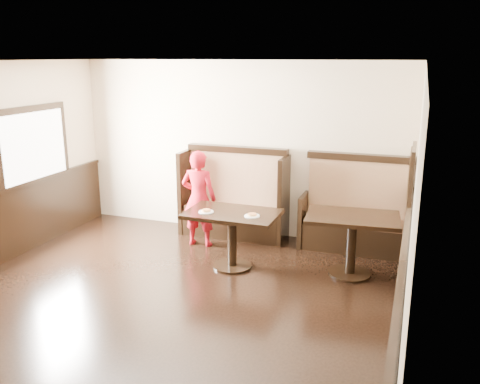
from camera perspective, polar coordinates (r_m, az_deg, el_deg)
The scene contains 9 objects.
ground at distance 5.75m, azimuth -12.40°, elevation -15.17°, with size 7.00×7.00×0.00m, color black.
room_shell at distance 5.81m, azimuth -13.83°, elevation -7.54°, with size 7.00×7.00×7.00m.
booth_main at distance 8.28m, azimuth -0.61°, elevation -1.30°, with size 1.75×0.72×1.45m.
booth_neighbor at distance 7.87m, azimuth 12.86°, elevation -2.94°, with size 1.65×0.72×1.45m.
table_main at distance 6.96m, azimuth -0.90°, elevation -3.75°, with size 1.26×0.79×0.80m.
table_neighbor at distance 6.88m, azimuth 12.46°, elevation -4.28°, with size 1.27×0.89×0.83m.
child at distance 7.78m, azimuth -4.64°, elevation -0.74°, with size 0.54×0.36×1.49m, color #B6131F.
pizza_plate_left at distance 6.91m, azimuth -3.82°, elevation -2.16°, with size 0.21×0.21×0.04m.
pizza_plate_right at distance 6.72m, azimuth 1.37°, elevation -2.63°, with size 0.21×0.21×0.04m.
Camera 1 is at (2.74, -4.16, 2.86)m, focal length 38.00 mm.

